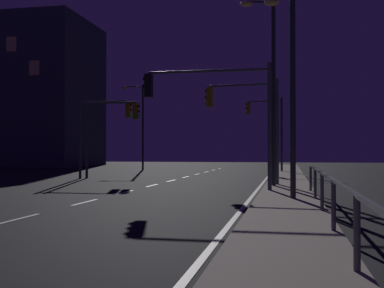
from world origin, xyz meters
name	(u,v)px	position (x,y,z in m)	size (l,w,h in m)	color
ground_plane	(129,191)	(0.00, 17.50, 0.00)	(112.00, 112.00, 0.00)	black
sidewalk_right	(288,192)	(6.39, 17.50, 0.07)	(2.04, 77.00, 0.14)	#9E937F
lane_markings_center	(152,186)	(0.00, 21.00, 0.01)	(0.14, 50.00, 0.01)	silver
lane_edge_line	(261,185)	(5.12, 22.50, 0.01)	(0.14, 53.00, 0.01)	silver
traffic_light_far_left	(210,99)	(3.33, 17.65, 3.73)	(5.25, 0.34, 4.98)	#4C4C51
traffic_light_far_center	(107,122)	(-4.39, 26.54, 3.44)	(3.04, 0.38, 4.93)	#38383D
traffic_light_overhead_east	(267,120)	(4.78, 36.67, 4.04)	(2.85, 0.34, 5.63)	#2D3033
traffic_light_mid_left	(107,122)	(-4.23, 26.16, 3.39)	(3.81, 0.34, 4.80)	#4C4C51
traffic_light_near_right	(244,110)	(4.36, 21.36, 3.57)	(3.53, 0.64, 4.88)	#4C4C51
street_lamp_corner	(288,66)	(6.42, 14.64, 4.45)	(1.09, 1.97, 7.12)	#2D3033
street_lamp_mid_block	(269,76)	(5.59, 20.15, 5.00)	(1.53, 0.59, 8.28)	#2D3033
street_lamp_across_street	(140,119)	(-6.58, 40.50, 4.53)	(1.90, 0.72, 7.58)	#2D3033
barrier_fence	(334,191)	(7.25, 7.78, 0.88)	(0.09, 19.66, 0.98)	#59595E
building_distant	(16,95)	(-24.34, 50.04, 8.16)	(17.57, 11.65, 16.33)	#3D424C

